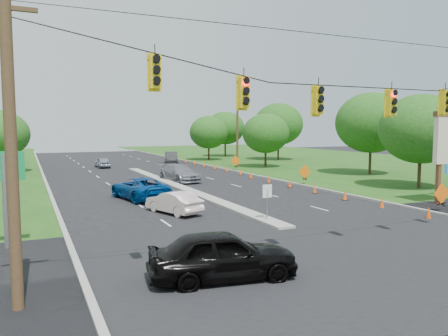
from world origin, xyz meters
name	(u,v)px	position (x,y,z in m)	size (l,w,h in m)	color
ground	(340,251)	(0.00, 0.00, 0.00)	(160.00, 160.00, 0.00)	black
grass_right	(438,173)	(30.00, 20.00, 0.00)	(40.00, 160.00, 0.06)	#1E4714
cross_street	(340,251)	(0.00, 0.00, 0.00)	(160.00, 14.00, 0.02)	black
curb_left	(45,182)	(-10.10, 30.00, 0.00)	(0.25, 110.00, 0.16)	gray
curb_right	(238,172)	(10.10, 30.00, 0.00)	(0.25, 110.00, 0.16)	gray
median	(178,187)	(0.00, 21.00, 0.00)	(1.00, 34.00, 0.18)	gray
median_sign	(267,195)	(0.00, 6.00, 1.46)	(0.55, 0.06, 2.05)	gray
signal_span	(360,130)	(-0.05, -1.00, 4.97)	(25.60, 0.32, 9.00)	#422D1C
utility_pole_far_left	(15,134)	(-12.50, 30.00, 4.50)	(0.28, 0.28, 9.00)	#422D1C
utility_pole_far_right	(237,132)	(12.50, 35.00, 4.50)	(0.28, 0.28, 9.00)	#422D1C
cone_0	(429,213)	(8.60, 3.00, 0.35)	(0.32, 0.32, 0.70)	#E34E0F
cone_1	(382,203)	(8.60, 6.50, 0.35)	(0.32, 0.32, 0.70)	#E34E0F
cone_2	(345,195)	(8.60, 10.00, 0.35)	(0.32, 0.32, 0.70)	#E34E0F
cone_3	(315,189)	(8.60, 13.50, 0.35)	(0.32, 0.32, 0.70)	#E34E0F
cone_4	(290,184)	(8.60, 17.00, 0.35)	(0.32, 0.32, 0.70)	#E34E0F
cone_5	(269,179)	(8.60, 20.50, 0.35)	(0.32, 0.32, 0.70)	#E34E0F
cone_6	(251,175)	(8.60, 24.00, 0.35)	(0.32, 0.32, 0.70)	#E34E0F
cone_7	(241,172)	(9.20, 27.50, 0.35)	(0.32, 0.32, 0.70)	#E34E0F
cone_8	(227,169)	(9.20, 31.00, 0.35)	(0.32, 0.32, 0.70)	#E34E0F
cone_9	(215,166)	(9.20, 34.50, 0.35)	(0.32, 0.32, 0.70)	#E34E0F
cone_10	(204,164)	(9.20, 38.00, 0.35)	(0.32, 0.32, 0.70)	#E34E0F
cone_11	(194,162)	(9.20, 41.50, 0.35)	(0.32, 0.32, 0.70)	#E34E0F
cone_12	(186,160)	(9.20, 45.00, 0.35)	(0.32, 0.32, 0.70)	#E34E0F
work_sign_0	(442,195)	(10.80, 4.00, 1.09)	(1.27, 0.58, 1.37)	black
work_sign_1	(305,173)	(10.80, 18.00, 1.09)	(1.27, 0.58, 1.37)	black
work_sign_2	(236,161)	(10.80, 32.00, 1.09)	(1.27, 0.58, 1.37)	black
tree_5	(2,134)	(-14.00, 40.00, 4.34)	(5.88, 5.88, 6.86)	black
tree_7	(421,129)	(18.00, 12.00, 4.96)	(6.72, 6.72, 7.84)	black
tree_8	(371,123)	(22.00, 22.00, 5.58)	(7.56, 7.56, 8.82)	black
tree_9	(266,133)	(16.00, 34.00, 4.34)	(5.88, 5.88, 6.86)	black
tree_10	(278,124)	(24.00, 44.00, 5.58)	(7.56, 7.56, 8.82)	black
tree_11	(225,128)	(20.00, 55.00, 4.96)	(6.72, 6.72, 7.84)	black
tree_12	(209,132)	(14.00, 48.00, 4.34)	(5.88, 5.88, 6.86)	black
black_sedan	(223,255)	(-5.80, -1.08, 0.85)	(2.00, 4.97, 1.69)	black
white_sedan	(174,202)	(-3.78, 10.47, 0.66)	(1.40, 4.02, 1.33)	silver
blue_pickup	(140,188)	(-4.37, 16.50, 0.78)	(2.59, 5.62, 1.56)	navy
silver_car_far	(180,173)	(1.46, 24.89, 0.79)	(2.21, 5.44, 1.58)	slate
silver_car_oncoming	(103,163)	(-2.85, 42.45, 0.65)	(1.53, 3.81, 1.30)	gray
dark_car_receding	(171,157)	(7.29, 45.90, 0.81)	(1.71, 4.90, 1.62)	#303030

